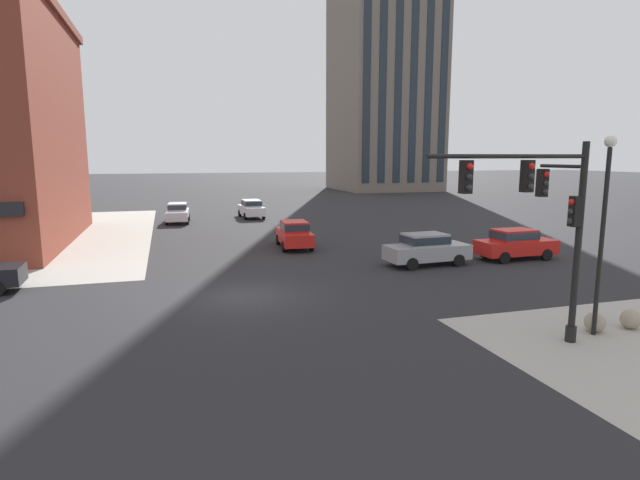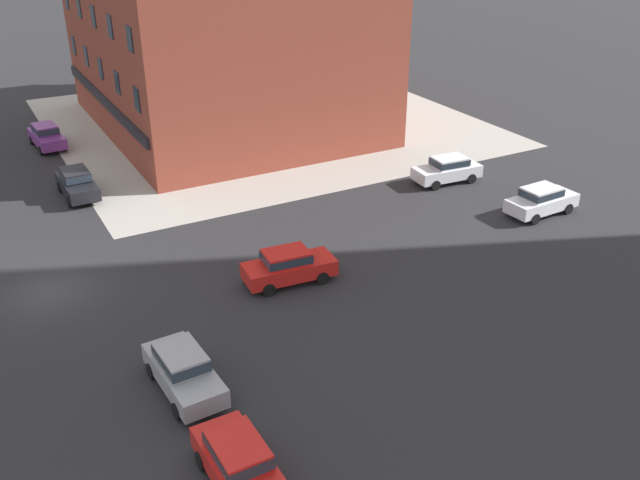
{
  "view_description": "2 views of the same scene",
  "coord_description": "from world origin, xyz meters",
  "px_view_note": "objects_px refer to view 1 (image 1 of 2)",
  "views": [
    {
      "loc": [
        -2.87,
        -20.25,
        5.63
      ],
      "look_at": [
        3.11,
        -0.4,
        2.23
      ],
      "focal_mm": 28.7,
      "sensor_mm": 36.0,
      "label": 1
    },
    {
      "loc": [
        30.92,
        -2.41,
        16.9
      ],
      "look_at": [
        6.12,
        11.2,
        2.69
      ],
      "focal_mm": 39.1,
      "sensor_mm": 36.0,
      "label": 2
    }
  ],
  "objects_px": {
    "traffic_signal_main": "(548,213)",
    "car_main_southbound_far": "(294,233)",
    "bollard_sphere_curb_a": "(595,322)",
    "bollard_sphere_curb_b": "(631,319)",
    "car_parked_curb": "(426,248)",
    "street_lamp_corner_near": "(604,215)",
    "car_cross_eastbound": "(515,243)",
    "car_cross_westbound": "(178,212)",
    "car_main_mid": "(251,208)"
  },
  "relations": [
    {
      "from": "car_main_southbound_far",
      "to": "car_parked_curb",
      "type": "height_order",
      "value": "same"
    },
    {
      "from": "car_cross_westbound",
      "to": "car_main_mid",
      "type": "height_order",
      "value": "same"
    },
    {
      "from": "bollard_sphere_curb_b",
      "to": "car_cross_eastbound",
      "type": "xyz_separation_m",
      "value": [
        3.81,
        10.92,
        0.59
      ]
    },
    {
      "from": "bollard_sphere_curb_a",
      "to": "car_main_mid",
      "type": "distance_m",
      "value": 34.74
    },
    {
      "from": "traffic_signal_main",
      "to": "car_main_southbound_far",
      "type": "relative_size",
      "value": 1.34
    },
    {
      "from": "bollard_sphere_curb_a",
      "to": "bollard_sphere_curb_b",
      "type": "height_order",
      "value": "same"
    },
    {
      "from": "traffic_signal_main",
      "to": "car_main_mid",
      "type": "xyz_separation_m",
      "value": [
        -3.24,
        34.55,
        -3.06
      ]
    },
    {
      "from": "car_cross_westbound",
      "to": "car_main_mid",
      "type": "relative_size",
      "value": 1.01
    },
    {
      "from": "traffic_signal_main",
      "to": "bollard_sphere_curb_a",
      "type": "height_order",
      "value": "traffic_signal_main"
    },
    {
      "from": "car_main_southbound_far",
      "to": "car_main_mid",
      "type": "xyz_separation_m",
      "value": [
        -0.03,
        16.39,
        0.0
      ]
    },
    {
      "from": "car_cross_eastbound",
      "to": "car_cross_westbound",
      "type": "distance_m",
      "value": 27.92
    },
    {
      "from": "car_cross_westbound",
      "to": "car_parked_curb",
      "type": "distance_m",
      "value": 24.88
    },
    {
      "from": "street_lamp_corner_near",
      "to": "car_parked_curb",
      "type": "relative_size",
      "value": 1.4
    },
    {
      "from": "bollard_sphere_curb_b",
      "to": "car_parked_curb",
      "type": "xyz_separation_m",
      "value": [
        -1.65,
        10.92,
        0.59
      ]
    },
    {
      "from": "bollard_sphere_curb_a",
      "to": "car_parked_curb",
      "type": "relative_size",
      "value": 0.15
    },
    {
      "from": "traffic_signal_main",
      "to": "street_lamp_corner_near",
      "type": "height_order",
      "value": "street_lamp_corner_near"
    },
    {
      "from": "bollard_sphere_curb_a",
      "to": "car_cross_westbound",
      "type": "xyz_separation_m",
      "value": [
        -12.24,
        32.64,
        0.59
      ]
    },
    {
      "from": "street_lamp_corner_near",
      "to": "car_main_southbound_far",
      "type": "relative_size",
      "value": 1.38
    },
    {
      "from": "bollard_sphere_curb_a",
      "to": "car_main_southbound_far",
      "type": "xyz_separation_m",
      "value": [
        -5.6,
        17.88,
        0.59
      ]
    },
    {
      "from": "car_main_southbound_far",
      "to": "car_cross_eastbound",
      "type": "distance_m",
      "value": 12.9
    },
    {
      "from": "traffic_signal_main",
      "to": "bollard_sphere_curb_a",
      "type": "bearing_deg",
      "value": 6.58
    },
    {
      "from": "bollard_sphere_curb_b",
      "to": "car_main_mid",
      "type": "relative_size",
      "value": 0.15
    },
    {
      "from": "car_main_southbound_far",
      "to": "car_cross_eastbound",
      "type": "bearing_deg",
      "value": -33.1
    },
    {
      "from": "bollard_sphere_curb_b",
      "to": "street_lamp_corner_near",
      "type": "height_order",
      "value": "street_lamp_corner_near"
    },
    {
      "from": "traffic_signal_main",
      "to": "car_parked_curb",
      "type": "height_order",
      "value": "traffic_signal_main"
    },
    {
      "from": "traffic_signal_main",
      "to": "car_parked_curb",
      "type": "xyz_separation_m",
      "value": [
        2.14,
        11.11,
        -3.06
      ]
    },
    {
      "from": "street_lamp_corner_near",
      "to": "car_cross_westbound",
      "type": "height_order",
      "value": "street_lamp_corner_near"
    },
    {
      "from": "car_cross_westbound",
      "to": "car_main_mid",
      "type": "bearing_deg",
      "value": 13.92
    },
    {
      "from": "traffic_signal_main",
      "to": "car_main_mid",
      "type": "distance_m",
      "value": 34.84
    },
    {
      "from": "car_cross_eastbound",
      "to": "car_main_southbound_far",
      "type": "bearing_deg",
      "value": 146.9
    },
    {
      "from": "traffic_signal_main",
      "to": "car_cross_westbound",
      "type": "xyz_separation_m",
      "value": [
        -9.85,
        32.91,
        -3.06
      ]
    },
    {
      "from": "car_cross_eastbound",
      "to": "street_lamp_corner_near",
      "type": "bearing_deg",
      "value": -116.27
    },
    {
      "from": "car_cross_eastbound",
      "to": "bollard_sphere_curb_b",
      "type": "bearing_deg",
      "value": -109.26
    },
    {
      "from": "car_parked_curb",
      "to": "car_main_southbound_far",
      "type": "bearing_deg",
      "value": 127.21
    },
    {
      "from": "car_cross_eastbound",
      "to": "car_main_mid",
      "type": "relative_size",
      "value": 0.99
    },
    {
      "from": "car_cross_eastbound",
      "to": "car_cross_westbound",
      "type": "relative_size",
      "value": 0.98
    },
    {
      "from": "car_cross_westbound",
      "to": "car_parked_curb",
      "type": "relative_size",
      "value": 1.01
    },
    {
      "from": "traffic_signal_main",
      "to": "car_main_southbound_far",
      "type": "height_order",
      "value": "traffic_signal_main"
    },
    {
      "from": "traffic_signal_main",
      "to": "car_cross_westbound",
      "type": "relative_size",
      "value": 1.34
    },
    {
      "from": "car_main_southbound_far",
      "to": "car_cross_westbound",
      "type": "bearing_deg",
      "value": 114.22
    },
    {
      "from": "bollard_sphere_curb_a",
      "to": "car_parked_curb",
      "type": "bearing_deg",
      "value": 91.35
    },
    {
      "from": "car_cross_westbound",
      "to": "traffic_signal_main",
      "type": "bearing_deg",
      "value": -73.34
    },
    {
      "from": "traffic_signal_main",
      "to": "car_cross_westbound",
      "type": "distance_m",
      "value": 34.49
    },
    {
      "from": "car_main_southbound_far",
      "to": "car_cross_westbound",
      "type": "relative_size",
      "value": 1.0
    },
    {
      "from": "bollard_sphere_curb_a",
      "to": "car_cross_eastbound",
      "type": "distance_m",
      "value": 12.03
    },
    {
      "from": "traffic_signal_main",
      "to": "car_cross_eastbound",
      "type": "xyz_separation_m",
      "value": [
        7.6,
        11.11,
        -3.06
      ]
    },
    {
      "from": "bollard_sphere_curb_a",
      "to": "car_main_southbound_far",
      "type": "bearing_deg",
      "value": 107.4
    },
    {
      "from": "car_main_southbound_far",
      "to": "car_parked_curb",
      "type": "distance_m",
      "value": 8.85
    },
    {
      "from": "bollard_sphere_curb_a",
      "to": "car_main_mid",
      "type": "xyz_separation_m",
      "value": [
        -5.63,
        34.27,
        0.59
      ]
    },
    {
      "from": "bollard_sphere_curb_b",
      "to": "car_cross_westbound",
      "type": "height_order",
      "value": "car_cross_westbound"
    }
  ]
}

